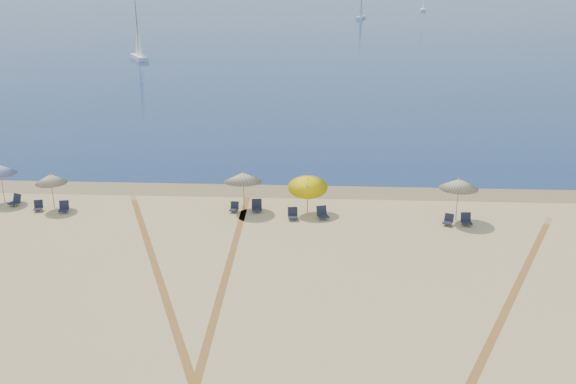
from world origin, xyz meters
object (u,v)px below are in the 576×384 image
umbrella_4 (459,184)px  sailboat_2 (138,42)px  umbrella_2 (243,177)px  sailboat_0 (424,2)px  chair_3 (64,207)px  chair_8 (448,220)px  chair_7 (322,213)px  sailboat_1 (361,9)px  umbrella_1 (51,179)px  chair_5 (257,206)px  umbrella_0 (0,169)px  chair_6 (293,214)px  umbrella_3 (308,183)px  chair_9 (466,220)px  chair_4 (234,207)px  chair_2 (38,206)px  chair_1 (15,201)px

umbrella_4 → sailboat_2: (-35.14, 62.35, 0.34)m
umbrella_2 → sailboat_0: 164.57m
chair_3 → chair_8: size_ratio=0.98×
chair_7 → sailboat_1: sailboat_1 is taller
umbrella_1 → chair_5: umbrella_1 is taller
umbrella_0 → chair_7: 19.83m
chair_6 → sailboat_0: size_ratio=0.09×
umbrella_3 → umbrella_0: bearing=177.1°
chair_8 → sailboat_2: size_ratio=0.09×
chair_9 → chair_4: bearing=172.0°
chair_3 → chair_8: 22.40m
chair_9 → chair_2: bearing=175.8°
umbrella_1 → chair_3: 1.87m
umbrella_1 → chair_6: 14.53m
umbrella_3 → chair_3: (-14.40, -0.66, -1.54)m
chair_1 → chair_2: size_ratio=1.19×
umbrella_1 → chair_1: 3.02m
umbrella_0 → chair_3: size_ratio=3.26×
chair_8 → chair_9: bearing=26.4°
chair_7 → sailboat_2: bearing=93.8°
umbrella_0 → chair_3: bearing=-20.1°
chair_2 → sailboat_1: (25.95, 134.58, 2.19)m
umbrella_2 → chair_3: bearing=-174.9°
chair_1 → sailboat_2: bearing=120.5°
umbrella_3 → umbrella_4: bearing=-4.9°
chair_6 → chair_7: 1.71m
umbrella_1 → chair_6: (14.41, -0.98, -1.58)m
umbrella_2 → umbrella_1: bearing=-178.1°
chair_3 → sailboat_0: sailboat_0 is taller
chair_1 → sailboat_2: size_ratio=0.10×
umbrella_1 → umbrella_4: (23.77, -0.63, 0.32)m
umbrella_2 → sailboat_2: (-22.79, 61.33, 0.50)m
sailboat_1 → chair_3: bearing=-87.2°
chair_9 → umbrella_0: bearing=173.0°
sailboat_1 → chair_5: bearing=-82.4°
umbrella_4 → chair_8: size_ratio=3.35×
sailboat_1 → sailboat_0: bearing=68.1°
umbrella_0 → chair_9: (27.77, -2.37, -1.78)m
umbrella_0 → chair_6: (17.97, -2.02, -1.78)m
chair_5 → chair_7: (3.89, -0.94, -0.00)m
chair_3 → chair_5: size_ratio=0.96×
umbrella_1 → sailboat_2: sailboat_2 is taller
chair_4 → chair_6: bearing=-10.6°
chair_3 → chair_7: chair_7 is taller
umbrella_1 → umbrella_3: (15.22, 0.10, -0.05)m
sailboat_1 → chair_1: bearing=-88.6°
sailboat_1 → umbrella_4: bearing=-77.5°
chair_1 → chair_6: 17.00m
chair_4 → umbrella_4: bearing=2.6°
chair_1 → chair_4: (13.42, -0.35, -0.04)m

